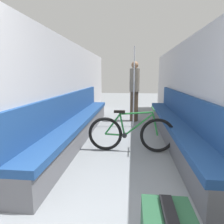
# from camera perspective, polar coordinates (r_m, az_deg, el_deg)

# --- Properties ---
(wall_left) EXTENTS (0.10, 9.54, 2.16)m
(wall_left) POSITION_cam_1_polar(r_m,az_deg,el_deg) (4.42, -13.28, 6.04)
(wall_left) COLOR #B2B2B7
(wall_left) RESTS_ON ground
(wall_right) EXTENTS (0.10, 9.54, 2.16)m
(wall_right) POSITION_cam_1_polar(r_m,az_deg,el_deg) (4.34, 21.54, 5.52)
(wall_right) COLOR #B2B2B7
(wall_right) RESTS_ON ground
(bench_seat_row_left) EXTENTS (0.45, 5.08, 1.02)m
(bench_seat_row_left) POSITION_cam_1_polar(r_m,az_deg,el_deg) (4.54, -9.62, -3.31)
(bench_seat_row_left) COLOR #5B5B60
(bench_seat_row_left) RESTS_ON ground
(bench_seat_row_right) EXTENTS (0.45, 5.08, 1.02)m
(bench_seat_row_right) POSITION_cam_1_polar(r_m,az_deg,el_deg) (4.48, 17.59, -3.86)
(bench_seat_row_right) COLOR #5B5B60
(bench_seat_row_right) RESTS_ON ground
(bicycle) EXTENTS (1.60, 0.46, 0.82)m
(bicycle) POSITION_cam_1_polar(r_m,az_deg,el_deg) (3.71, 5.42, -6.16)
(bicycle) COLOR black
(bicycle) RESTS_ON ground
(grab_pole_near) EXTENTS (0.08, 0.08, 2.14)m
(grab_pole_near) POSITION_cam_1_polar(r_m,az_deg,el_deg) (5.40, 6.26, 6.59)
(grab_pole_near) COLOR gray
(grab_pole_near) RESTS_ON ground
(passenger_standing) EXTENTS (0.30, 0.30, 1.81)m
(passenger_standing) POSITION_cam_1_polar(r_m,az_deg,el_deg) (6.13, 6.41, 6.09)
(passenger_standing) COLOR #473828
(passenger_standing) RESTS_ON ground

